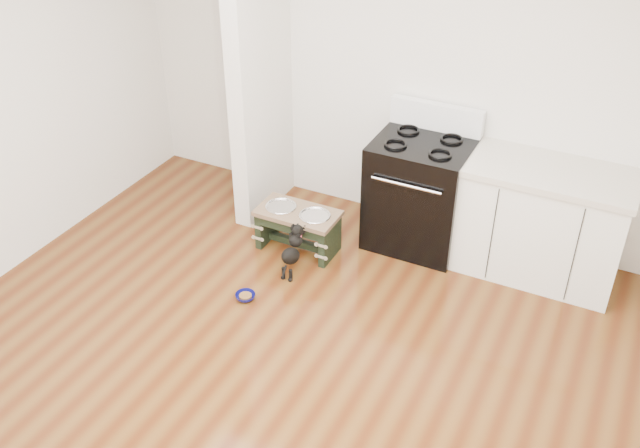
{
  "coord_description": "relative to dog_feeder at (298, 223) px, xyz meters",
  "views": [
    {
      "loc": [
        1.75,
        -2.65,
        3.43
      ],
      "look_at": [
        -0.2,
        1.26,
        0.56
      ],
      "focal_mm": 40.0,
      "sensor_mm": 36.0,
      "label": 1
    }
  ],
  "objects": [
    {
      "name": "cabinet_run",
      "position": [
        1.81,
        0.57,
        0.19
      ],
      "size": [
        1.24,
        0.64,
        0.91
      ],
      "color": "white",
      "rests_on": "ground"
    },
    {
      "name": "oven_range",
      "position": [
        0.83,
        0.56,
        0.22
      ],
      "size": [
        0.76,
        0.69,
        1.14
      ],
      "color": "black",
      "rests_on": "ground"
    },
    {
      "name": "puppy",
      "position": [
        0.12,
        -0.31,
        -0.04
      ],
      "size": [
        0.12,
        0.34,
        0.41
      ],
      "color": "black",
      "rests_on": "ground"
    },
    {
      "name": "floor_bowl",
      "position": [
        -0.05,
        -0.76,
        -0.24
      ],
      "size": [
        0.19,
        0.19,
        0.05
      ],
      "rotation": [
        0.0,
        0.0,
        -0.34
      ],
      "color": "#0C0C54",
      "rests_on": "ground"
    },
    {
      "name": "room_shell",
      "position": [
        0.58,
        -1.6,
        1.36
      ],
      "size": [
        5.0,
        5.0,
        5.0
      ],
      "color": "silver",
      "rests_on": "ground"
    },
    {
      "name": "dog_feeder",
      "position": [
        0.0,
        0.0,
        0.0
      ],
      "size": [
        0.67,
        0.36,
        0.38
      ],
      "color": "black",
      "rests_on": "ground"
    },
    {
      "name": "partition_wall",
      "position": [
        -0.59,
        0.5,
        1.09
      ],
      "size": [
        0.15,
        0.8,
        2.7
      ],
      "primitive_type": "cube",
      "color": "silver",
      "rests_on": "ground"
    },
    {
      "name": "ground",
      "position": [
        0.58,
        -1.6,
        -0.26
      ],
      "size": [
        5.0,
        5.0,
        0.0
      ],
      "primitive_type": "plane",
      "color": "#4C220D",
      "rests_on": "ground"
    }
  ]
}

